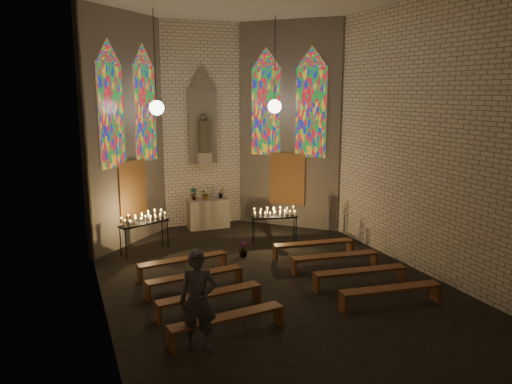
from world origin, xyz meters
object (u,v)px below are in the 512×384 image
Objects in this scene: aisle_flower_pot at (243,249)px; votive_stand_left at (144,220)px; altar at (208,214)px; visitor at (198,300)px; votive_stand_right at (274,215)px.

aisle_flower_pot is 0.29× the size of votive_stand_left.
votive_stand_left reaches higher than altar.
altar is 8.37m from visitor.
altar is at bearing 95.00° from visitor.
aisle_flower_pot is 1.81m from votive_stand_right.
votive_stand_left is at bearing -142.70° from altar.
visitor reaches higher than votive_stand_left.
visitor is at bearing -113.74° from votive_stand_left.
aisle_flower_pot is at bearing 83.34° from visitor.
aisle_flower_pot is 3.04m from votive_stand_left.
altar is at bearing 13.70° from votive_stand_left.
aisle_flower_pot is at bearing -53.59° from votive_stand_left.
votive_stand_right is (1.39, 0.94, 0.68)m from aisle_flower_pot.
altar is 0.95× the size of votive_stand_right.
votive_stand_left is 1.06× the size of votive_stand_right.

